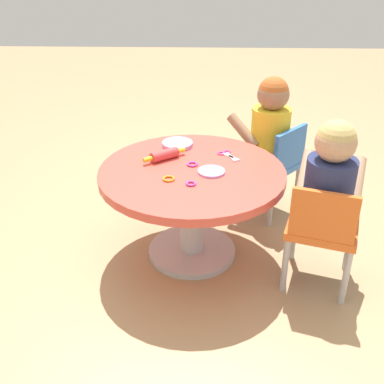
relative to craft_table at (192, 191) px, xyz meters
name	(u,v)px	position (x,y,z in m)	size (l,w,h in m)	color
ground_plane	(192,253)	(0.00, 0.00, -0.36)	(10.00, 10.00, 0.00)	tan
craft_table	(192,191)	(0.00, 0.00, 0.00)	(0.87, 0.87, 0.47)	silver
child_chair_left	(322,228)	(-0.22, -0.58, -0.05)	(0.38, 0.38, 0.54)	#B7B7BC
seated_child_left	(330,178)	(-0.18, -0.59, 0.17)	(0.41, 0.36, 0.51)	#3F4772
child_chair_right	(273,164)	(0.43, -0.44, -0.05)	(0.42, 0.42, 0.54)	#B7B7BC
seated_child_right	(270,124)	(0.46, -0.41, 0.17)	(0.43, 0.44, 0.51)	#3F4772
rolling_pin	(165,155)	(0.11, 0.14, 0.14)	(0.15, 0.20, 0.05)	#D83F3F
craft_scissors	(227,155)	(0.17, -0.17, 0.12)	(0.14, 0.12, 0.01)	silver
playdough_blob_0	(211,171)	(-0.03, -0.09, 0.12)	(0.13, 0.13, 0.01)	#CC99E5
playdough_blob_1	(177,144)	(0.28, 0.08, 0.12)	(0.16, 0.16, 0.02)	#CC99E5
cookie_cutter_0	(192,164)	(0.05, 0.00, 0.12)	(0.05, 0.05, 0.01)	#D83FA5
cookie_cutter_1	(192,184)	(-0.15, 0.00, 0.12)	(0.05, 0.05, 0.01)	#D83FA5
cookie_cutter_2	(169,179)	(-0.11, 0.10, 0.12)	(0.06, 0.06, 0.01)	orange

